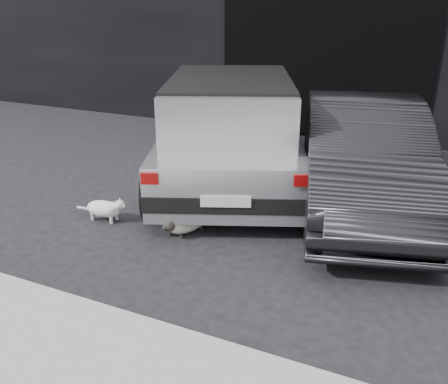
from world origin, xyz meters
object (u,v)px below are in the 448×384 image
at_px(second_car, 363,155).
at_px(cat_white, 106,209).
at_px(silver_hatchback, 230,125).
at_px(cat_siamese, 184,224).

bearing_deg(second_car, cat_white, -161.96).
bearing_deg(cat_white, silver_hatchback, 155.00).
bearing_deg(cat_siamese, cat_white, 27.35).
xyz_separation_m(silver_hatchback, cat_siamese, (0.23, -1.86, -0.73)).
distance_m(silver_hatchback, cat_siamese, 2.01).
height_order(second_car, cat_siamese, second_car).
bearing_deg(cat_white, cat_siamese, 92.86).
bearing_deg(second_car, silver_hatchback, 160.84).
distance_m(silver_hatchback, cat_white, 2.23).
height_order(silver_hatchback, cat_white, silver_hatchback).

